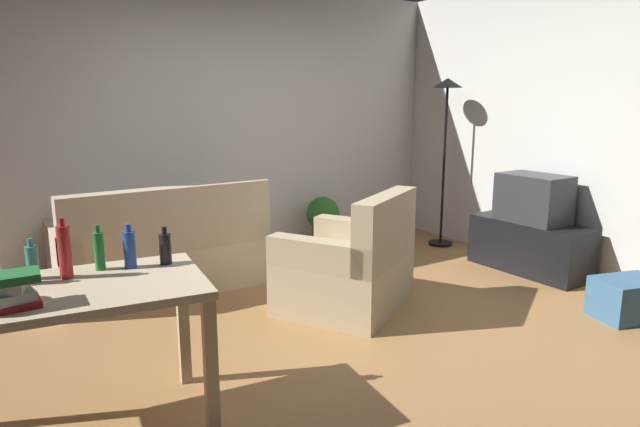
% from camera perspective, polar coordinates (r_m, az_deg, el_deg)
% --- Properties ---
extents(ground_plane, '(5.20, 4.40, 0.02)m').
position_cam_1_polar(ground_plane, '(3.99, 2.81, -12.17)').
color(ground_plane, '#9E7042').
extents(wall_rear, '(5.20, 0.10, 2.70)m').
position_cam_1_polar(wall_rear, '(5.58, -10.65, 8.97)').
color(wall_rear, silver).
rests_on(wall_rear, ground_plane).
extents(wall_right, '(0.10, 4.40, 2.70)m').
position_cam_1_polar(wall_right, '(5.60, 25.23, 8.06)').
color(wall_right, silver).
rests_on(wall_right, ground_plane).
extents(couch, '(1.69, 0.84, 0.92)m').
position_cam_1_polar(couch, '(4.90, -15.86, -4.03)').
color(couch, beige).
rests_on(couch, ground_plane).
extents(tv_stand, '(0.44, 1.10, 0.48)m').
position_cam_1_polar(tv_stand, '(5.57, 20.74, -3.18)').
color(tv_stand, black).
rests_on(tv_stand, ground_plane).
extents(tv, '(0.41, 0.60, 0.44)m').
position_cam_1_polar(tv, '(5.48, 21.12, 1.48)').
color(tv, '#2D2D33').
rests_on(tv, tv_stand).
extents(torchiere_lamp, '(0.32, 0.32, 1.81)m').
position_cam_1_polar(torchiere_lamp, '(6.13, 12.86, 9.72)').
color(torchiere_lamp, black).
rests_on(torchiere_lamp, ground_plane).
extents(desk, '(1.28, 0.86, 0.76)m').
position_cam_1_polar(desk, '(2.85, -24.08, -9.00)').
color(desk, '#C6B28E').
rests_on(desk, ground_plane).
extents(potted_plant, '(0.36, 0.36, 0.57)m').
position_cam_1_polar(potted_plant, '(5.95, 0.31, -0.57)').
color(potted_plant, brown).
rests_on(potted_plant, ground_plane).
extents(armchair, '(1.19, 1.17, 0.92)m').
position_cam_1_polar(armchair, '(4.30, 3.15, -5.64)').
color(armchair, tan).
rests_on(armchair, ground_plane).
extents(storage_box, '(0.56, 0.46, 0.30)m').
position_cam_1_polar(storage_box, '(4.75, 29.14, -7.66)').
color(storage_box, '#386084').
rests_on(storage_box, ground_plane).
extents(bottle_tall, '(0.06, 0.06, 0.20)m').
position_cam_1_polar(bottle_tall, '(2.99, -27.48, -4.44)').
color(bottle_tall, teal).
rests_on(bottle_tall, desk).
extents(bottle_red, '(0.06, 0.06, 0.30)m').
position_cam_1_polar(bottle_red, '(2.93, -24.79, -3.56)').
color(bottle_red, '#AD2323').
rests_on(bottle_red, desk).
extents(bottle_green, '(0.05, 0.05, 0.23)m').
position_cam_1_polar(bottle_green, '(3.01, -21.76, -3.54)').
color(bottle_green, '#1E722D').
rests_on(bottle_green, desk).
extents(bottle_blue, '(0.06, 0.06, 0.23)m').
position_cam_1_polar(bottle_blue, '(2.99, -19.00, -3.45)').
color(bottle_blue, '#2347A3').
rests_on(bottle_blue, desk).
extents(bottle_dark, '(0.06, 0.06, 0.20)m').
position_cam_1_polar(bottle_dark, '(3.01, -15.64, -3.44)').
color(bottle_dark, black).
rests_on(bottle_dark, desk).
extents(book_stack, '(0.26, 0.19, 0.15)m').
position_cam_1_polar(book_stack, '(2.65, -29.57, -6.97)').
color(book_stack, maroon).
rests_on(book_stack, desk).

